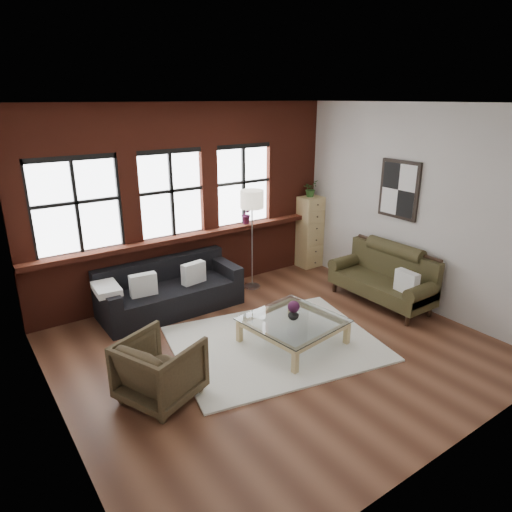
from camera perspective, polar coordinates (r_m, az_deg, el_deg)
floor at (r=6.41m, az=2.39°, el=-11.40°), size 5.50×5.50×0.00m
ceiling at (r=5.51m, az=2.87°, el=18.54°), size 5.50×5.50×0.00m
wall_back at (r=7.83m, az=-8.66°, el=6.75°), size 5.50×0.00×5.50m
wall_front at (r=4.20m, az=23.94°, el=-5.93°), size 5.50×0.00×5.50m
wall_left at (r=4.71m, az=-25.04°, el=-3.37°), size 0.00×5.00×5.00m
wall_right at (r=7.70m, az=19.16°, el=5.69°), size 0.00×5.00×5.00m
brick_backwall at (r=7.77m, az=-8.46°, el=6.68°), size 5.50×0.12×3.20m
sill_ledge at (r=7.84m, az=-7.97°, el=2.57°), size 5.50×0.30×0.08m
window_left at (r=7.16m, az=-21.56°, el=5.67°), size 1.38×0.10×1.50m
window_mid at (r=7.63m, az=-10.58°, el=7.47°), size 1.38×0.10×1.50m
window_right at (r=8.29m, az=-1.68°, el=8.72°), size 1.38×0.10×1.50m
wall_poster at (r=7.80m, az=17.46°, el=7.92°), size 0.05×0.74×0.94m
shag_rug at (r=6.49m, az=2.38°, el=-10.84°), size 3.11×2.65×0.03m
dark_sofa at (r=7.40m, az=-10.66°, el=-3.85°), size 2.23×0.90×0.81m
pillow_a at (r=7.08m, az=-13.91°, el=-3.51°), size 0.41×0.18×0.34m
pillow_b at (r=7.39m, az=-7.81°, el=-2.12°), size 0.42×0.20×0.34m
vintage_settee at (r=7.77m, az=15.40°, el=-2.49°), size 0.80×1.80×0.96m
pillow_settee at (r=7.36m, az=18.33°, el=-3.10°), size 0.16×0.39×0.34m
armchair at (r=5.40m, az=-11.89°, el=-13.67°), size 1.06×1.05×0.74m
coffee_table at (r=6.43m, az=4.64°, el=-9.43°), size 1.32×1.32×0.39m
vase at (r=6.30m, az=4.70°, el=-7.25°), size 0.20×0.20×0.16m
flowers at (r=6.26m, az=4.73°, el=-6.33°), size 0.16×0.16×0.16m
drawer_chest at (r=9.21m, az=6.59°, el=3.05°), size 0.44×0.44×1.43m
potted_plant_top at (r=9.01m, az=6.80°, el=8.38°), size 0.36×0.34×0.32m
floor_lamp at (r=7.98m, az=-0.49°, el=2.47°), size 0.40×0.40×1.92m
sill_plant at (r=8.29m, az=-1.14°, el=5.26°), size 0.24×0.21×0.36m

